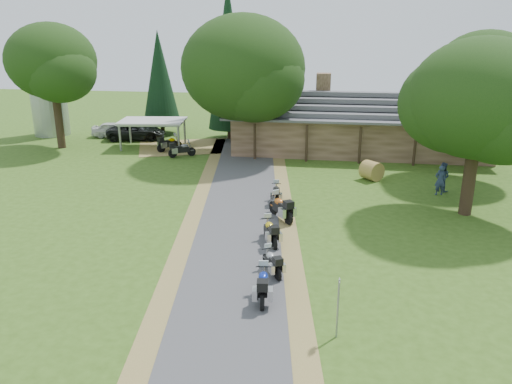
# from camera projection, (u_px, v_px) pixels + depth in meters

# --- Properties ---
(ground) EXTENTS (120.00, 120.00, 0.00)m
(ground) POSITION_uv_depth(u_px,v_px,m) (231.00, 279.00, 20.42)
(ground) COLOR #335317
(ground) RESTS_ON ground
(driveway) EXTENTS (51.95, 51.95, 0.00)m
(driveway) POSITION_uv_depth(u_px,v_px,m) (237.00, 239.00, 24.25)
(driveway) COLOR #424345
(driveway) RESTS_ON ground
(lodge) EXTENTS (21.40, 9.40, 4.90)m
(lodge) POSITION_uv_depth(u_px,v_px,m) (358.00, 121.00, 41.34)
(lodge) COLOR brown
(lodge) RESTS_ON ground
(silo) EXTENTS (3.26, 3.26, 6.59)m
(silo) POSITION_uv_depth(u_px,v_px,m) (49.00, 100.00, 46.96)
(silo) COLOR gray
(silo) RESTS_ON ground
(carport) EXTENTS (5.82, 4.24, 2.35)m
(carport) POSITION_uv_depth(u_px,v_px,m) (153.00, 134.00, 42.70)
(carport) COLOR silver
(carport) RESTS_ON ground
(car_white_sedan) EXTENTS (2.99, 5.59, 1.78)m
(car_white_sedan) POSITION_uv_depth(u_px,v_px,m) (115.00, 128.00, 46.76)
(car_white_sedan) COLOR silver
(car_white_sedan) RESTS_ON ground
(car_dark_suv) EXTENTS (3.51, 6.06, 2.18)m
(car_dark_suv) POSITION_uv_depth(u_px,v_px,m) (136.00, 128.00, 45.59)
(car_dark_suv) COLOR black
(car_dark_suv) RESTS_ON ground
(motorcycle_row_a) EXTENTS (0.82, 1.98, 1.32)m
(motorcycle_row_a) POSITION_uv_depth(u_px,v_px,m) (263.00, 283.00, 18.74)
(motorcycle_row_a) COLOR navy
(motorcycle_row_a) RESTS_ON ground
(motorcycle_row_b) EXTENTS (1.27, 1.72, 1.14)m
(motorcycle_row_b) POSITION_uv_depth(u_px,v_px,m) (272.00, 261.00, 20.76)
(motorcycle_row_b) COLOR #94969B
(motorcycle_row_b) RESTS_ON ground
(motorcycle_row_c) EXTENTS (1.27, 1.98, 1.29)m
(motorcycle_row_c) POSITION_uv_depth(u_px,v_px,m) (270.00, 230.00, 23.67)
(motorcycle_row_c) COLOR gold
(motorcycle_row_c) RESTS_ON ground
(motorcycle_row_d) EXTENTS (1.77, 2.14, 1.45)m
(motorcycle_row_d) POSITION_uv_depth(u_px,v_px,m) (281.00, 206.00, 26.62)
(motorcycle_row_d) COLOR #C5611D
(motorcycle_row_d) RESTS_ON ground
(motorcycle_row_e) EXTENTS (0.77, 1.82, 1.21)m
(motorcycle_row_e) POSITION_uv_depth(u_px,v_px,m) (276.00, 192.00, 29.26)
(motorcycle_row_e) COLOR black
(motorcycle_row_e) RESTS_ON ground
(motorcycle_carport_a) EXTENTS (1.86, 1.99, 1.41)m
(motorcycle_carport_a) POSITION_uv_depth(u_px,v_px,m) (169.00, 143.00, 41.50)
(motorcycle_carport_a) COLOR #D3AC00
(motorcycle_carport_a) RESTS_ON ground
(motorcycle_carport_b) EXTENTS (2.01, 1.61, 1.35)m
(motorcycle_carport_b) POSITION_uv_depth(u_px,v_px,m) (182.00, 149.00, 39.59)
(motorcycle_carport_b) COLOR slate
(motorcycle_carport_b) RESTS_ON ground
(person_a) EXTENTS (0.71, 0.58, 2.19)m
(person_a) POSITION_uv_depth(u_px,v_px,m) (440.00, 178.00, 30.41)
(person_a) COLOR navy
(person_a) RESTS_ON ground
(person_b) EXTENTS (0.76, 0.74, 2.18)m
(person_b) POSITION_uv_depth(u_px,v_px,m) (443.00, 174.00, 31.14)
(person_b) COLOR navy
(person_b) RESTS_ON ground
(hay_bale) EXTENTS (1.74, 1.73, 1.28)m
(hay_bale) POSITION_uv_depth(u_px,v_px,m) (372.00, 171.00, 33.60)
(hay_bale) COLOR olive
(hay_bale) RESTS_ON ground
(sign_post) EXTENTS (0.39, 0.06, 2.15)m
(sign_post) POSITION_uv_depth(u_px,v_px,m) (338.00, 309.00, 16.26)
(sign_post) COLOR gray
(sign_post) RESTS_ON ground
(oak_lodge_left) EXTENTS (9.50, 9.50, 11.10)m
(oak_lodge_left) POSITION_uv_depth(u_px,v_px,m) (243.00, 86.00, 38.49)
(oak_lodge_left) COLOR #17320F
(oak_lodge_left) RESTS_ON ground
(oak_lodge_right) EXTENTS (6.67, 6.67, 11.12)m
(oak_lodge_right) POSITION_uv_depth(u_px,v_px,m) (482.00, 95.00, 33.02)
(oak_lodge_right) COLOR #17320F
(oak_lodge_right) RESTS_ON ground
(oak_driveway) EXTENTS (7.37, 7.37, 10.21)m
(oak_driveway) POSITION_uv_depth(u_px,v_px,m) (477.00, 122.00, 26.01)
(oak_driveway) COLOR #17320F
(oak_driveway) RESTS_ON ground
(oak_silo) EXTENTS (7.21, 7.21, 11.66)m
(oak_silo) POSITION_uv_depth(u_px,v_px,m) (54.00, 78.00, 41.00)
(oak_silo) COLOR #17320F
(oak_silo) RESTS_ON ground
(cedar_near) EXTENTS (3.85, 3.85, 13.67)m
(cedar_near) POSITION_uv_depth(u_px,v_px,m) (229.00, 63.00, 44.26)
(cedar_near) COLOR black
(cedar_near) RESTS_ON ground
(cedar_far) EXTENTS (3.60, 3.60, 9.67)m
(cedar_far) POSITION_uv_depth(u_px,v_px,m) (160.00, 83.00, 47.07)
(cedar_far) COLOR black
(cedar_far) RESTS_ON ground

